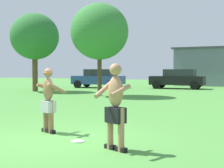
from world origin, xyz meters
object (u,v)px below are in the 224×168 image
at_px(player_with_cap, 48,97).
at_px(player_in_black, 115,104).
at_px(car_black_near_post, 178,79).
at_px(car_blue_far_end, 99,78).
at_px(frisbee, 77,141).
at_px(tree_left_field, 35,37).
at_px(tree_behind_players, 99,32).

relative_size(player_with_cap, player_in_black, 0.95).
height_order(car_black_near_post, car_blue_far_end, same).
height_order(player_with_cap, frisbee, player_with_cap).
xyz_separation_m(frisbee, car_black_near_post, (-3.91, 20.56, 0.81)).
bearing_deg(tree_left_field, frisbee, -46.45).
relative_size(player_in_black, car_blue_far_end, 0.39).
distance_m(car_blue_far_end, tree_left_field, 6.95).
height_order(player_in_black, frisbee, player_in_black).
relative_size(player_with_cap, car_blue_far_end, 0.37).
distance_m(car_black_near_post, tree_behind_players, 9.92).
bearing_deg(car_blue_far_end, player_with_cap, -63.65).
relative_size(player_in_black, tree_behind_players, 0.32).
bearing_deg(frisbee, car_black_near_post, 100.76).
height_order(player_in_black, tree_behind_players, tree_behind_players).
distance_m(player_with_cap, player_in_black, 2.52).
bearing_deg(car_blue_far_end, car_black_near_post, 17.38).
bearing_deg(player_with_cap, tree_left_field, 131.72).
xyz_separation_m(car_black_near_post, tree_behind_players, (-2.03, -9.23, 3.00)).
relative_size(frisbee, tree_left_field, 0.05).
height_order(car_blue_far_end, tree_behind_players, tree_behind_players).
bearing_deg(tree_left_field, player_in_black, -44.61).
xyz_separation_m(player_in_black, car_blue_far_end, (-11.29, 18.90, -0.10)).
height_order(car_blue_far_end, tree_left_field, tree_left_field).
bearing_deg(player_in_black, tree_behind_players, 121.19).
relative_size(tree_left_field, tree_behind_players, 1.01).
xyz_separation_m(car_black_near_post, tree_left_field, (-8.11, -7.92, 3.08)).
bearing_deg(frisbee, player_in_black, -15.47).
xyz_separation_m(player_with_cap, tree_behind_players, (-4.68, 10.75, 2.92)).
distance_m(player_with_cap, frisbee, 1.64).
xyz_separation_m(car_black_near_post, car_blue_far_end, (-6.28, -1.96, 0.00)).
height_order(car_black_near_post, tree_left_field, tree_left_field).
bearing_deg(player_with_cap, car_black_near_post, 97.56).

